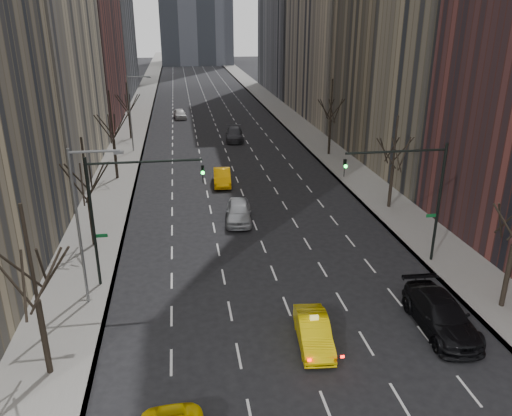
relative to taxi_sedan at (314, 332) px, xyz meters
name	(u,v)px	position (x,y,z in m)	size (l,w,h in m)	color
ground	(326,407)	(-0.57, -4.35, -0.72)	(400.00, 400.00, 0.00)	black
sidewalk_left	(138,115)	(-12.82, 65.65, -0.65)	(4.50, 320.00, 0.15)	slate
sidewalk_right	(281,111)	(11.68, 65.65, -0.65)	(4.50, 320.00, 0.15)	slate
tree_lw_a	(38,301)	(-12.57, -0.35, 3.16)	(3.36, 3.50, 8.28)	black
tree_lw_b	(89,197)	(-12.57, 13.65, 3.00)	(3.36, 3.50, 7.82)	black
tree_lw_c	(114,140)	(-12.57, 29.65, 3.31)	(3.36, 3.50, 8.74)	black
tree_lw_d	(129,113)	(-12.57, 47.65, 2.84)	(3.36, 3.50, 7.36)	black
tree_rw_b	(393,167)	(11.43, 17.65, 3.00)	(3.36, 3.50, 7.82)	black
tree_rw_c	(330,121)	(11.43, 35.65, 3.31)	(3.36, 3.50, 8.74)	black
traffic_mast_left	(120,201)	(-9.68, 7.64, 4.77)	(6.69, 0.39, 8.00)	black
traffic_mast_right	(416,185)	(8.54, 7.64, 4.77)	(6.69, 0.39, 8.00)	black
streetlight_near	(83,213)	(-11.41, 5.65, 4.90)	(2.83, 0.22, 9.00)	slate
streetlight_far	(133,106)	(-11.41, 40.65, 4.90)	(2.83, 0.22, 9.00)	slate
taxi_sedan	(314,332)	(0.00, 0.00, 0.00)	(1.53, 4.38, 1.44)	#E7C404
silver_sedan_ahead	(239,212)	(-1.73, 16.66, 0.12)	(1.99, 4.93, 1.68)	#A8ABB0
parked_suv_black	(441,315)	(6.93, 0.26, 0.15)	(2.44, 5.99, 1.74)	black
far_taxi	(222,177)	(-2.19, 26.31, 0.04)	(1.62, 4.65, 1.53)	#FFAA05
far_suv_grey	(234,134)	(1.12, 44.84, 0.11)	(2.33, 5.72, 1.66)	#313036
far_car_white	(180,114)	(-5.88, 61.65, 0.05)	(1.81, 4.51, 1.54)	silver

